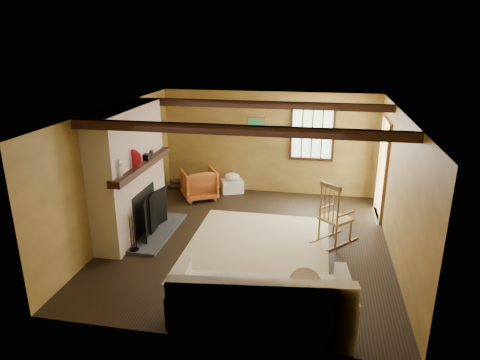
% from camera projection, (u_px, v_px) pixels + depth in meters
% --- Properties ---
extents(ground, '(5.50, 5.50, 0.00)m').
position_uv_depth(ground, '(248.00, 241.00, 7.87)').
color(ground, black).
rests_on(ground, ground).
extents(room_envelope, '(5.02, 5.52, 2.44)m').
position_uv_depth(room_envelope, '(264.00, 152.00, 7.55)').
color(room_envelope, '#A4813A').
rests_on(room_envelope, ground).
extents(fireplace, '(1.02, 2.30, 2.40)m').
position_uv_depth(fireplace, '(130.00, 177.00, 7.91)').
color(fireplace, '#9B483C').
rests_on(fireplace, ground).
extents(rug, '(2.50, 3.00, 0.01)m').
position_uv_depth(rug, '(258.00, 247.00, 7.65)').
color(rug, tan).
rests_on(rug, ground).
extents(rocking_chair, '(0.89, 0.92, 1.17)m').
position_uv_depth(rocking_chair, '(334.00, 217.00, 7.69)').
color(rocking_chair, tan).
rests_on(rocking_chair, ground).
extents(sofa, '(2.37, 1.27, 0.92)m').
position_uv_depth(sofa, '(262.00, 307.00, 5.42)').
color(sofa, white).
rests_on(sofa, ground).
extents(firewood_pile, '(0.71, 0.13, 0.26)m').
position_uv_depth(firewood_pile, '(185.00, 184.00, 10.51)').
color(firewood_pile, '#503022').
rests_on(firewood_pile, ground).
extents(laundry_basket, '(0.61, 0.54, 0.30)m').
position_uv_depth(laundry_basket, '(232.00, 186.00, 10.32)').
color(laundry_basket, white).
rests_on(laundry_basket, ground).
extents(basket_pillow, '(0.45, 0.42, 0.18)m').
position_uv_depth(basket_pillow, '(232.00, 177.00, 10.24)').
color(basket_pillow, white).
rests_on(basket_pillow, laundry_basket).
extents(armchair, '(1.02, 1.03, 0.69)m').
position_uv_depth(armchair, '(199.00, 184.00, 9.87)').
color(armchair, '#BF6026').
rests_on(armchair, ground).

